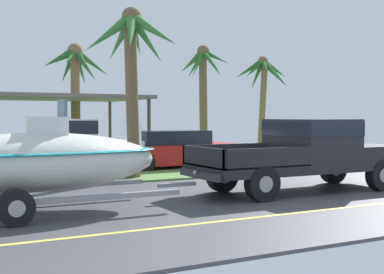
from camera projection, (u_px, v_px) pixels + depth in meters
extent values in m
cube|color=#424247|center=(313.00, 195.00, 12.72)|extent=(36.00, 8.00, 0.06)
cube|color=#567F42|center=(140.00, 161.00, 22.42)|extent=(36.00, 14.00, 0.11)
cube|color=#DBCC4C|center=(370.00, 205.00, 11.13)|extent=(34.20, 0.12, 0.01)
cube|color=black|center=(299.00, 166.00, 13.12)|extent=(5.58, 1.92, 0.22)
cube|color=black|center=(358.00, 152.00, 14.05)|extent=(1.56, 1.92, 0.38)
cube|color=black|center=(311.00, 140.00, 13.27)|extent=(1.67, 1.92, 1.07)
cube|color=black|center=(312.00, 128.00, 13.26)|extent=(1.69, 1.94, 0.38)
cube|color=black|center=(245.00, 164.00, 12.35)|extent=(2.34, 1.92, 0.04)
cube|color=black|center=(225.00, 153.00, 13.16)|extent=(2.34, 0.08, 0.45)
cube|color=black|center=(269.00, 158.00, 11.53)|extent=(2.34, 0.08, 0.45)
cube|color=black|center=(204.00, 157.00, 11.81)|extent=(0.08, 1.92, 0.45)
cube|color=#333338|center=(200.00, 175.00, 11.78)|extent=(0.12, 1.73, 0.16)
sphere|color=#B2B2B7|center=(195.00, 173.00, 11.72)|extent=(0.10, 0.10, 0.10)
cylinder|color=black|center=(333.00, 169.00, 14.78)|extent=(0.80, 0.28, 0.80)
cylinder|color=#9E9EA3|center=(333.00, 169.00, 14.78)|extent=(0.36, 0.29, 0.36)
cylinder|color=black|center=(381.00, 175.00, 13.28)|extent=(0.80, 0.28, 0.80)
cylinder|color=#9E9EA3|center=(381.00, 175.00, 13.28)|extent=(0.36, 0.29, 0.36)
cylinder|color=black|center=(222.00, 176.00, 13.06)|extent=(0.80, 0.28, 0.80)
cylinder|color=#9E9EA3|center=(222.00, 176.00, 13.06)|extent=(0.36, 0.29, 0.36)
cylinder|color=black|center=(262.00, 184.00, 11.56)|extent=(0.80, 0.28, 0.80)
cylinder|color=#9E9EA3|center=(262.00, 184.00, 11.56)|extent=(0.36, 0.29, 0.36)
cube|color=gray|center=(177.00, 185.00, 11.52)|extent=(0.90, 0.10, 0.08)
cube|color=gray|center=(25.00, 188.00, 10.93)|extent=(5.22, 0.12, 0.10)
cube|color=gray|center=(46.00, 202.00, 9.24)|extent=(5.22, 0.12, 0.10)
cylinder|color=black|center=(16.00, 208.00, 8.94)|extent=(0.64, 0.22, 0.64)
cylinder|color=#9E9EA3|center=(16.00, 208.00, 8.94)|extent=(0.29, 0.23, 0.29)
ellipsoid|color=silver|center=(34.00, 162.00, 10.06)|extent=(4.88, 1.87, 1.14)
ellipsoid|color=teal|center=(34.00, 152.00, 10.05)|extent=(4.98, 1.90, 0.12)
cube|color=silver|center=(47.00, 133.00, 10.15)|extent=(0.70, 0.60, 0.65)
cube|color=slate|center=(62.00, 109.00, 10.28)|extent=(0.06, 0.56, 0.36)
cylinder|color=silver|center=(140.00, 136.00, 11.07)|extent=(0.04, 0.04, 0.50)
cube|color=silver|center=(50.00, 158.00, 15.61)|extent=(5.23, 2.06, 0.22)
cube|color=silver|center=(110.00, 147.00, 16.48)|extent=(1.47, 2.06, 0.38)
cube|color=silver|center=(62.00, 137.00, 15.76)|extent=(1.57, 2.06, 1.06)
cube|color=black|center=(62.00, 127.00, 15.74)|extent=(1.59, 2.08, 0.38)
cube|color=silver|center=(1.00, 151.00, 14.01)|extent=(2.20, 0.08, 0.45)
cylinder|color=black|center=(99.00, 161.00, 17.28)|extent=(0.80, 0.28, 0.80)
cylinder|color=#9E9EA3|center=(99.00, 161.00, 17.28)|extent=(0.36, 0.29, 0.36)
cylinder|color=black|center=(118.00, 166.00, 15.66)|extent=(0.80, 0.28, 0.80)
cylinder|color=#9E9EA3|center=(118.00, 166.00, 15.66)|extent=(0.36, 0.29, 0.36)
cube|color=#B21E19|center=(176.00, 154.00, 18.98)|extent=(4.55, 1.78, 0.70)
cube|color=black|center=(170.00, 137.00, 18.85)|extent=(2.55, 1.64, 0.50)
cylinder|color=black|center=(202.00, 156.00, 20.43)|extent=(0.66, 0.22, 0.66)
cylinder|color=#9E9EA3|center=(202.00, 156.00, 20.43)|extent=(0.30, 0.23, 0.30)
cylinder|color=black|center=(224.00, 159.00, 19.01)|extent=(0.66, 0.22, 0.66)
cylinder|color=#9E9EA3|center=(224.00, 159.00, 19.01)|extent=(0.30, 0.23, 0.30)
cylinder|color=black|center=(128.00, 159.00, 18.97)|extent=(0.66, 0.22, 0.66)
cylinder|color=#9E9EA3|center=(128.00, 159.00, 18.97)|extent=(0.30, 0.23, 0.30)
cylinder|color=black|center=(145.00, 163.00, 17.56)|extent=(0.66, 0.22, 0.66)
cylinder|color=#9E9EA3|center=(145.00, 163.00, 17.56)|extent=(0.30, 0.23, 0.30)
cylinder|color=#4C4238|center=(110.00, 129.00, 24.29)|extent=(0.14, 0.14, 2.57)
cylinder|color=#4C4238|center=(149.00, 132.00, 20.28)|extent=(0.14, 0.14, 2.57)
cube|color=#6B665B|center=(49.00, 97.00, 20.67)|extent=(7.14, 5.05, 0.14)
cylinder|color=brown|center=(263.00, 105.00, 30.03)|extent=(0.35, 0.76, 5.07)
cone|color=#286028|center=(274.00, 69.00, 30.26)|extent=(1.76, 0.52, 1.20)
cone|color=#286028|center=(265.00, 72.00, 30.83)|extent=(1.58, 1.65, 1.34)
cone|color=#286028|center=(257.00, 75.00, 30.57)|extent=(0.48, 1.61, 1.76)
cone|color=#286028|center=(254.00, 69.00, 30.32)|extent=(0.82, 1.38, 1.12)
cone|color=#286028|center=(249.00, 69.00, 29.77)|extent=(1.87, 0.85, 1.32)
cone|color=#286028|center=(257.00, 67.00, 29.53)|extent=(1.38, 0.72, 1.08)
cone|color=#286028|center=(265.00, 66.00, 29.22)|extent=(1.02, 1.59, 1.01)
cone|color=#286028|center=(272.00, 71.00, 29.34)|extent=(0.52, 1.76, 1.53)
cone|color=#286028|center=(275.00, 74.00, 29.86)|extent=(1.61, 1.35, 1.77)
sphere|color=brown|center=(263.00, 61.00, 29.94)|extent=(0.57, 0.57, 0.57)
cylinder|color=brown|center=(203.00, 102.00, 28.26)|extent=(0.43, 0.59, 5.39)
cone|color=#2D6B2D|center=(212.00, 64.00, 28.50)|extent=(1.42, 0.41, 1.47)
cone|color=#2D6B2D|center=(205.00, 66.00, 28.76)|extent=(1.21, 1.44, 1.74)
cone|color=#2D6B2D|center=(196.00, 65.00, 28.90)|extent=(0.40, 1.87, 1.54)
cone|color=#2D6B2D|center=(192.00, 62.00, 28.11)|extent=(1.55, 0.94, 1.43)
cone|color=#2D6B2D|center=(198.00, 64.00, 27.59)|extent=(1.42, 1.12, 1.62)
cone|color=#2D6B2D|center=(211.00, 61.00, 27.38)|extent=(0.39, 1.93, 1.39)
cone|color=#2D6B2D|center=(216.00, 57.00, 27.73)|extent=(1.06, 1.65, 1.02)
sphere|color=brown|center=(203.00, 51.00, 28.16)|extent=(0.69, 0.69, 0.69)
cylinder|color=brown|center=(132.00, 98.00, 15.86)|extent=(0.38, 0.71, 4.89)
cone|color=#387A38|center=(147.00, 40.00, 15.98)|extent=(1.25, 0.43, 1.53)
cone|color=#387A38|center=(136.00, 37.00, 16.75)|extent=(1.28, 1.94, 1.18)
cone|color=#387A38|center=(120.00, 39.00, 16.07)|extent=(0.83, 1.24, 1.43)
cone|color=#387A38|center=(109.00, 34.00, 15.37)|extent=(1.76, 0.56, 1.43)
cone|color=#387A38|center=(131.00, 31.00, 14.99)|extent=(1.07, 1.82, 1.41)
cone|color=#387A38|center=(153.00, 30.00, 15.18)|extent=(1.06, 2.02, 1.32)
sphere|color=brown|center=(132.00, 17.00, 15.77)|extent=(0.61, 0.61, 0.61)
cylinder|color=brown|center=(76.00, 105.00, 22.95)|extent=(0.41, 0.44, 4.76)
cone|color=#286028|center=(92.00, 64.00, 23.40)|extent=(1.87, 0.68, 1.31)
cone|color=#286028|center=(80.00, 68.00, 23.67)|extent=(1.25, 1.71, 1.64)
cone|color=#286028|center=(68.00, 67.00, 23.22)|extent=(0.80, 1.34, 1.54)
cone|color=#286028|center=(60.00, 58.00, 22.43)|extent=(1.69, 0.69, 1.14)
cone|color=#286028|center=(70.00, 57.00, 22.22)|extent=(1.04, 1.37, 0.95)
cone|color=#286028|center=(85.00, 65.00, 22.56)|extent=(1.03, 1.45, 1.58)
sphere|color=brown|center=(75.00, 51.00, 22.86)|extent=(0.66, 0.66, 0.66)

